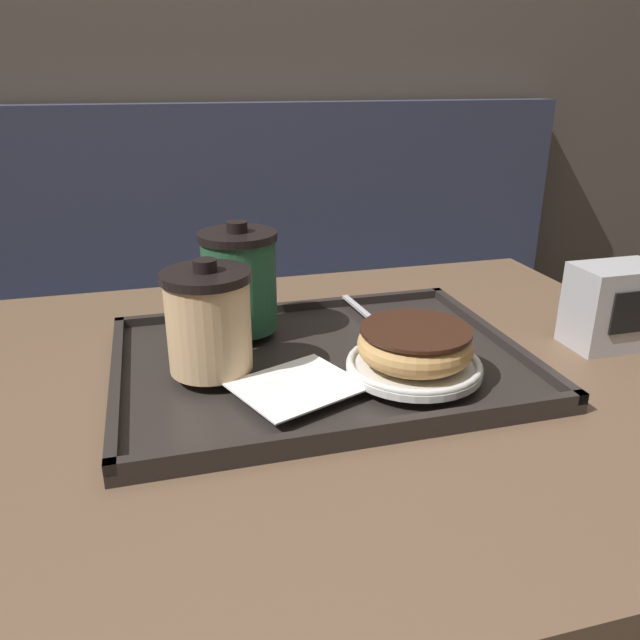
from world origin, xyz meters
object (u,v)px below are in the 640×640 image
Objects in this scene: coffee_cup_front at (209,320)px; spoon at (379,324)px; coffee_cup_rear at (240,280)px; napkin_dispenser at (614,306)px; donut_chocolate_glazed at (415,344)px.

coffee_cup_front is 0.76× the size of spoon.
spoon is (0.23, 0.07, -0.05)m from coffee_cup_front.
spoon is (0.18, -0.05, -0.06)m from coffee_cup_rear.
spoon is at bearing -14.80° from coffee_cup_rear.
coffee_cup_rear is 1.26× the size of napkin_dispenser.
donut_chocolate_glazed is at bearing -17.04° from coffee_cup_front.
coffee_cup_rear is at bearing 133.01° from donut_chocolate_glazed.
coffee_cup_front is at bearing -78.16° from spoon.
coffee_cup_rear is at bearing 65.42° from coffee_cup_front.
napkin_dispenser is (0.47, -0.13, -0.03)m from coffee_cup_rear.
spoon is (0.01, 0.13, -0.03)m from donut_chocolate_glazed.
coffee_cup_front is 0.99× the size of donut_chocolate_glazed.
napkin_dispenser is (0.30, 0.05, -0.00)m from donut_chocolate_glazed.
donut_chocolate_glazed is 0.76× the size of spoon.
donut_chocolate_glazed is at bearing -7.97° from spoon.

